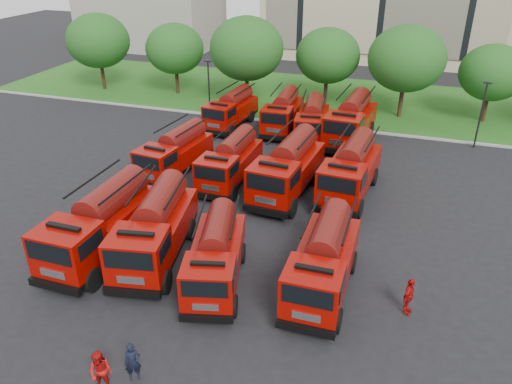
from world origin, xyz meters
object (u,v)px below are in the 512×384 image
fire_truck_4 (175,152)px  firefighter_4 (138,218)px  fire_truck_3 (323,260)px  firefighter_0 (135,378)px  firefighter_5 (330,230)px  fire_truck_2 (216,255)px  fire_truck_5 (230,161)px  firefighter_3 (341,269)px  firefighter_2 (406,312)px  fire_truck_8 (231,109)px  fire_truck_10 (312,121)px  fire_truck_1 (156,228)px  fire_truck_7 (351,169)px  fire_truck_9 (283,112)px  fire_truck_6 (288,167)px  fire_truck_11 (351,120)px  fire_truck_0 (101,223)px

fire_truck_4 → firefighter_4: fire_truck_4 is taller
fire_truck_3 → firefighter_0: fire_truck_3 is taller
firefighter_5 → fire_truck_2: bearing=81.0°
fire_truck_5 → firefighter_3: (8.57, -7.35, -1.54)m
firefighter_0 → firefighter_2: 11.66m
fire_truck_8 → fire_truck_10: bearing=-0.7°
fire_truck_4 → firefighter_5: 12.25m
fire_truck_4 → firefighter_4: 6.52m
fire_truck_4 → firefighter_5: fire_truck_4 is taller
fire_truck_2 → firefighter_2: fire_truck_2 is taller
fire_truck_1 → firefighter_0: (2.90, -7.31, -1.71)m
fire_truck_7 → firefighter_4: (-11.18, -6.89, -1.70)m
fire_truck_9 → firefighter_3: (7.91, -17.86, -1.54)m
firefighter_2 → firefighter_3: (-3.24, 2.26, 0.00)m
fire_truck_8 → firefighter_5: fire_truck_8 is taller
fire_truck_3 → fire_truck_9: (-7.30, 19.65, -0.06)m
firefighter_2 → fire_truck_2: bearing=111.3°
fire_truck_6 → firefighter_5: (3.43, -3.58, -1.77)m
fire_truck_2 → firefighter_0: 6.58m
fire_truck_2 → fire_truck_11: bearing=66.2°
fire_truck_5 → firefighter_4: fire_truck_5 is taller
fire_truck_0 → firefighter_5: bearing=29.5°
fire_truck_8 → firefighter_3: size_ratio=3.86×
fire_truck_6 → firefighter_3: fire_truck_6 is taller
fire_truck_2 → fire_truck_9: size_ratio=1.00×
fire_truck_0 → fire_truck_1: fire_truck_0 is taller
fire_truck_1 → fire_truck_10: bearing=67.5°
fire_truck_7 → fire_truck_8: fire_truck_7 is taller
fire_truck_0 → fire_truck_5: bearing=72.2°
fire_truck_8 → fire_truck_6: bearing=-47.9°
fire_truck_0 → fire_truck_10: bearing=71.4°
fire_truck_5 → fire_truck_10: (3.40, 9.25, -0.01)m
firefighter_0 → firefighter_4: bearing=86.0°
firefighter_4 → firefighter_5: size_ratio=0.89×
fire_truck_0 → fire_truck_3: 11.25m
fire_truck_4 → firefighter_4: size_ratio=3.96×
fire_truck_3 → fire_truck_5: 12.12m
fire_truck_8 → firefighter_4: 16.21m
fire_truck_5 → firefighter_4: (-3.49, -6.11, -1.54)m
fire_truck_1 → fire_truck_3: 8.46m
fire_truck_2 → firefighter_2: size_ratio=3.84×
fire_truck_6 → fire_truck_11: size_ratio=0.99×
fire_truck_2 → fire_truck_7: bearing=52.8°
fire_truck_5 → fire_truck_6: (3.95, -0.32, 0.23)m
firefighter_3 → fire_truck_5: bearing=-53.3°
fire_truck_2 → fire_truck_6: (0.85, 9.81, 0.28)m
fire_truck_11 → firefighter_4: fire_truck_11 is taller
fire_truck_3 → fire_truck_9: bearing=110.1°
fire_truck_7 → firefighter_2: fire_truck_7 is taller
firefighter_0 → fire_truck_10: bearing=54.2°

